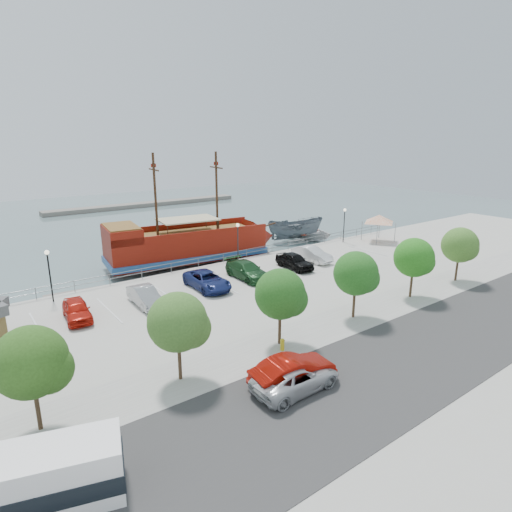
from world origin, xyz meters
TOP-DOWN VIEW (x-y plane):
  - ground at (0.00, 0.00)m, footprint 160.00×160.00m
  - street at (0.00, -16.00)m, footprint 100.00×8.00m
  - sidewalk at (0.00, -10.00)m, footprint 100.00×4.00m
  - seawall_railing at (0.00, 7.80)m, footprint 50.00×0.06m
  - far_shore at (10.00, 55.00)m, footprint 40.00×3.00m
  - pirate_ship at (-1.25, 12.47)m, footprint 20.54×7.91m
  - patrol_boat at (14.12, 13.47)m, footprint 8.17×5.85m
  - speedboat at (16.24, 13.37)m, footprint 7.09×8.54m
  - dock_west at (-15.09, 9.20)m, footprint 6.49×2.44m
  - dock_mid at (6.61, 9.20)m, footprint 6.75×2.72m
  - dock_east at (17.20, 9.20)m, footprint 6.41×3.04m
  - canopy_tent at (19.97, 4.29)m, footprint 5.46×5.46m
  - street_van at (-10.58, -14.46)m, footprint 4.99×2.34m
  - street_sedan at (-10.38, -14.01)m, footprint 4.95×2.11m
  - shuttle_bus at (-23.10, -14.50)m, footprint 6.80×4.03m
  - fire_hydrant at (-8.43, -10.80)m, footprint 0.28×0.28m
  - lamp_post_left at (-18.00, 6.50)m, footprint 0.36×0.36m
  - lamp_post_mid at (0.00, 6.50)m, footprint 0.36×0.36m
  - lamp_post_right at (16.00, 6.50)m, footprint 0.36×0.36m
  - tree_a at (-21.85, -10.07)m, footprint 3.30×3.20m
  - tree_b at (-14.85, -10.07)m, footprint 3.30×3.20m
  - tree_c at (-7.85, -10.07)m, footprint 3.30×3.20m
  - tree_d at (-0.85, -10.07)m, footprint 3.30×3.20m
  - tree_e at (6.15, -10.07)m, footprint 3.30×3.20m
  - tree_f at (13.15, -10.07)m, footprint 3.30×3.20m
  - parked_car_a at (-17.36, 1.70)m, footprint 2.16×4.42m
  - parked_car_b at (-12.30, 1.39)m, footprint 1.63×4.48m
  - parked_car_c at (-6.44, 1.81)m, footprint 2.59×5.44m
  - parked_car_d at (-2.03, 2.00)m, footprint 2.33×5.45m
  - parked_car_e at (3.62, 1.74)m, footprint 2.09×4.71m
  - parked_car_f at (6.81, 2.59)m, footprint 2.10×4.86m

SIDE VIEW (x-z plane):
  - ground at x=0.00m, z-range -1.00..-1.00m
  - dock_east at x=17.20m, z-range -1.00..-0.65m
  - dock_west at x=-15.09m, z-range -1.00..-0.64m
  - dock_mid at x=6.61m, z-range -1.00..-0.62m
  - far_shore at x=10.00m, z-range -1.00..-0.20m
  - speedboat at x=16.24m, z-range -1.00..0.53m
  - street at x=0.00m, z-range -0.01..0.03m
  - sidewalk at x=0.00m, z-range -0.01..0.04m
  - fire_hydrant at x=-8.43m, z-range 0.04..0.85m
  - patrol_boat at x=14.12m, z-range -1.00..1.97m
  - seawall_railing at x=0.00m, z-range 0.03..1.03m
  - street_van at x=-10.58m, z-range 0.00..1.38m
  - parked_car_a at x=-17.36m, z-range 0.00..1.45m
  - parked_car_b at x=-12.30m, z-range 0.00..1.47m
  - parked_car_c at x=-6.44m, z-range 0.00..1.50m
  - parked_car_f at x=6.81m, z-range 0.00..1.55m
  - parked_car_d at x=-2.03m, z-range 0.00..1.57m
  - parked_car_e at x=3.62m, z-range 0.00..1.57m
  - street_sedan at x=-10.38m, z-range 0.00..1.59m
  - shuttle_bus at x=-23.10m, z-range -0.03..2.23m
  - pirate_ship at x=-1.25m, z-range -5.26..7.55m
  - lamp_post_left at x=-18.00m, z-range 0.80..5.08m
  - lamp_post_mid at x=0.00m, z-range 0.80..5.08m
  - lamp_post_right at x=16.00m, z-range 0.80..5.08m
  - tree_a at x=-21.85m, z-range 0.80..5.80m
  - tree_b at x=-14.85m, z-range 0.80..5.80m
  - tree_c at x=-7.85m, z-range 0.80..5.80m
  - tree_d at x=-0.85m, z-range 0.80..5.80m
  - tree_e at x=6.15m, z-range 0.80..5.80m
  - tree_f at x=13.15m, z-range 0.80..5.80m
  - canopy_tent at x=19.97m, z-range 1.44..5.32m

